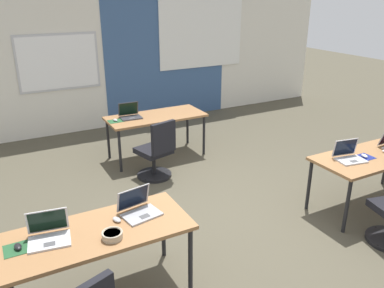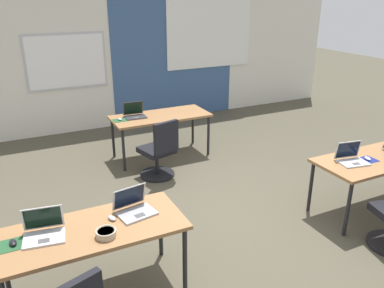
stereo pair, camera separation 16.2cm
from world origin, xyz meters
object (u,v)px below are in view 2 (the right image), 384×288
Objects in this scene: mouse_far_left at (120,119)px; laptop_near_left_end at (44,231)px; desk_far_center at (161,119)px; laptop_near_left_inner at (134,208)px; mouse_near_left_inner at (112,218)px; mouse_near_right_inner at (368,158)px; laptop_far_left at (135,114)px; snack_bowl at (106,233)px; chair_far_left at (159,154)px; desk_near_right at (377,162)px; laptop_near_right_inner at (351,158)px; mouse_near_left_end at (13,243)px; desk_near_left at (93,234)px.

mouse_far_left is 0.28× the size of laptop_near_left_end.
desk_far_center is 3.03m from laptop_near_left_inner.
mouse_near_right_inner is at bearing -1.09° from mouse_near_left_inner.
laptop_far_left is at bearing 124.30° from mouse_near_right_inner.
snack_bowl is at bearing -116.03° from mouse_near_left_inner.
mouse_near_left_inner is 1.06× the size of mouse_far_left.
chair_far_left is 2.61m from snack_bowl.
desk_near_right is 0.42m from laptop_near_right_inner.
laptop_near_left_end is (-1.73, -2.84, -0.00)m from laptop_far_left.
chair_far_left is 2.88m from mouse_near_left_end.
mouse_near_left_end is (-2.38, -2.76, 0.08)m from desk_far_center.
desk_near_right is 9.01× the size of snack_bowl.
desk_near_left is 3.32m from mouse_near_right_inner.
laptop_near_right_inner is (3.10, 0.05, 0.11)m from desk_near_left.
laptop_near_left_inner is at bearing 178.24° from mouse_near_right_inner.
snack_bowl is (-3.02, -0.22, -0.02)m from laptop_near_right_inner.
laptop_near_right_inner is at bearing 173.58° from desk_near_right.
desk_near_right is 2.93m from chair_far_left.
laptop_near_left_inner reaches higher than mouse_near_right_inner.
desk_far_center is at bearing 60.36° from mouse_near_left_inner.
mouse_near_right_inner is at bearing -60.72° from desk_far_center.
desk_far_center is 3.15m from mouse_near_left_inner.
chair_far_left is at bearing -81.58° from laptop_far_left.
laptop_near_left_inner is at bearing 7.74° from mouse_near_left_inner.
mouse_near_left_end is at bearing -130.78° from desk_far_center.
mouse_near_left_end is (-1.97, -2.85, -0.03)m from laptop_far_left.
snack_bowl is (0.70, -0.22, 0.01)m from mouse_near_left_end.
laptop_near_left_inner is 2.69m from laptop_near_right_inner.
desk_near_left is 14.41× the size of mouse_near_left_inner.
chair_far_left is (1.42, 2.04, -0.28)m from desk_near_left.
laptop_far_left reaches higher than mouse_far_left.
laptop_far_left is at bearing 67.88° from mouse_near_left_inner.
snack_bowl is at bearing -176.98° from mouse_near_right_inner.
desk_near_right is 14.35× the size of mouse_near_right_inner.
laptop_near_right_inner is at bearing 168.44° from mouse_near_right_inner.
mouse_far_left is at bearing 71.04° from laptop_near_left_end.
laptop_far_left is at bearing 55.36° from mouse_near_left_end.
mouse_near_right_inner is at bearing -0.01° from desk_near_left.
desk_near_right is at bearing -49.31° from mouse_far_left.
laptop_near_left_inner reaches higher than mouse_near_left_inner.
mouse_near_right_inner is (2.91, -0.09, -0.03)m from laptop_near_left_inner.
desk_near_left is 0.21m from mouse_near_left_inner.
laptop_far_left is at bearing 67.47° from laptop_near_left_end.
mouse_near_right_inner is at bearing 3.02° from snack_bowl.
laptop_far_left is (-1.75, 2.85, -0.00)m from laptop_near_right_inner.
desk_far_center is at bearing 119.28° from mouse_near_right_inner.
mouse_near_left_inner is 0.30× the size of laptop_near_right_inner.
mouse_far_left is 3.16m from snack_bowl.
laptop_near_left_end is (-1.46, -2.76, 0.03)m from mouse_far_left.
desk_near_left is 3.02m from mouse_far_left.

